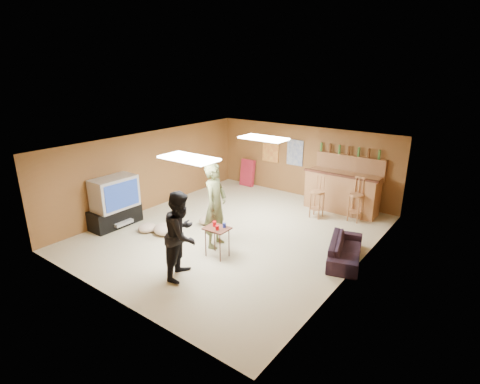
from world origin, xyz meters
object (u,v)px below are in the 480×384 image
Objects in this scene: person_black at (181,235)px; tray_table at (217,242)px; sofa at (345,250)px; tv_body at (114,193)px; bar_counter at (342,192)px; person_olive at (215,205)px.

tray_table is at bearing -24.02° from person_black.
person_black is at bearing 120.13° from sofa.
person_black reaches higher than tv_body.
bar_counter is 4.04m from person_olive.
bar_counter is 2.92m from sofa.
tv_body is 0.70× the size of sofa.
tv_body is 1.64× the size of tray_table.
tv_body reaches higher than tray_table.
tv_body is 0.57× the size of person_olive.
tv_body is 3.16m from tray_table.
sofa is (5.35, 1.81, -0.67)m from tv_body.
tray_table is (3.09, 0.30, -0.56)m from tv_body.
person_olive is 1.42m from person_black.
tv_body is 0.63× the size of person_black.
sofa is at bearing -64.00° from person_black.
bar_counter is 2.98× the size of tray_table.
tray_table is (-1.06, -4.15, -0.21)m from bar_counter.
bar_counter reaches higher than sofa.
tray_table is (-2.26, -1.51, 0.11)m from sofa.
bar_counter is 1.27× the size of sofa.
tv_body is 0.55× the size of bar_counter.
bar_counter is 4.29m from tray_table.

